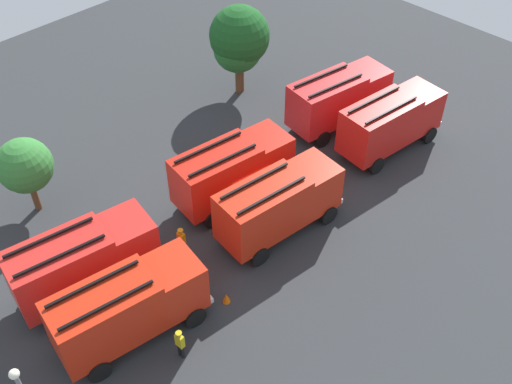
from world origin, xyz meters
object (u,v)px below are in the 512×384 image
firefighter_1 (365,78)px  tree_0 (25,166)px  fire_truck_3 (83,260)px  traffic_cone_0 (226,298)px  fire_truck_2 (391,121)px  fire_truck_0 (128,306)px  fire_truck_1 (279,203)px  traffic_cone_1 (301,166)px  fire_truck_5 (339,97)px  firefighter_2 (182,240)px  tree_2 (240,36)px  tree_1 (238,48)px  fire_truck_4 (232,169)px  firefighter_0 (180,343)px

firefighter_1 → tree_0: (-22.79, 5.78, 2.15)m
fire_truck_3 → traffic_cone_0: 7.15m
fire_truck_2 → firefighter_1: fire_truck_2 is taller
fire_truck_0 → firefighter_1: size_ratio=4.07×
fire_truck_1 → traffic_cone_1: 5.70m
fire_truck_2 → firefighter_1: (4.24, 5.05, -1.11)m
fire_truck_1 → fire_truck_3: size_ratio=0.99×
fire_truck_2 → fire_truck_5: bearing=100.7°
fire_truck_1 → traffic_cone_0: bearing=-157.3°
firefighter_1 → tree_0: bearing=-22.8°
fire_truck_1 → firefighter_2: 5.45m
firefighter_2 → tree_2: size_ratio=0.29×
fire_truck_2 → fire_truck_3: 20.06m
fire_truck_1 → fire_truck_2: bearing=7.1°
traffic_cone_0 → firefighter_1: bearing=18.7°
fire_truck_0 → traffic_cone_0: fire_truck_0 is taller
fire_truck_1 → firefighter_2: (-4.77, 2.40, -1.11)m
fire_truck_2 → tree_1: bearing=107.7°
fire_truck_5 → firefighter_2: (-14.66, -1.60, -1.11)m
traffic_cone_0 → fire_truck_0: bearing=158.6°
firefighter_1 → firefighter_2: firefighter_1 is taller
fire_truck_0 → fire_truck_5: 19.89m
fire_truck_4 → traffic_cone_1: 5.13m
fire_truck_2 → fire_truck_5: (-0.27, 3.91, 0.00)m
tree_2 → firefighter_2: bearing=-145.1°
fire_truck_1 → fire_truck_4: size_ratio=1.00×
fire_truck_2 → firefighter_0: bearing=-166.0°
fire_truck_5 → firefighter_0: bearing=-152.4°
tree_0 → fire_truck_0: bearing=-96.6°
fire_truck_4 → tree_0: tree_0 is taller
firefighter_0 → traffic_cone_1: (13.57, 4.84, -0.72)m
fire_truck_0 → fire_truck_2: (19.79, -0.09, 0.00)m
firefighter_0 → firefighter_2: 6.20m
fire_truck_4 → fire_truck_5: (9.77, 0.31, 0.00)m
fire_truck_3 → firefighter_2: fire_truck_3 is taller
firefighter_0 → firefighter_2: firefighter_2 is taller
fire_truck_2 → fire_truck_3: (-19.69, 3.82, 0.00)m
fire_truck_3 → fire_truck_5: bearing=10.1°
fire_truck_5 → firefighter_2: size_ratio=4.09×
tree_2 → traffic_cone_0: tree_2 is taller
tree_1 → traffic_cone_1: size_ratio=8.44×
fire_truck_5 → tree_0: (-18.28, 6.92, 1.04)m
fire_truck_0 → firefighter_2: size_ratio=4.10×
fire_truck_1 → tree_0: 13.81m
fire_truck_1 → firefighter_1: bearing=26.2°
tree_0 → traffic_cone_1: bearing=-32.5°
firefighter_2 → firefighter_1: bearing=4.6°
fire_truck_1 → fire_truck_5: bearing=28.6°
fire_truck_5 → tree_2: (-1.67, 7.47, 2.14)m
tree_0 → traffic_cone_1: (13.15, -8.39, -2.88)m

